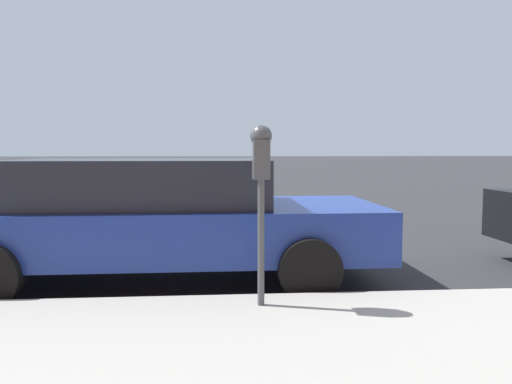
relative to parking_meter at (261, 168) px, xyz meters
The scene contains 3 objects.
ground_plane 2.96m from the parking_meter, 15.67° to the left, with size 220.00×220.00×0.00m, color #333335.
parking_meter is the anchor object (origin of this frame).
car_blue 1.91m from the parking_meter, 36.19° to the left, with size 2.14×4.97×1.40m.
Camera 1 is at (-6.83, -0.33, 1.51)m, focal length 35.00 mm.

